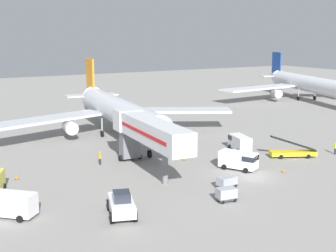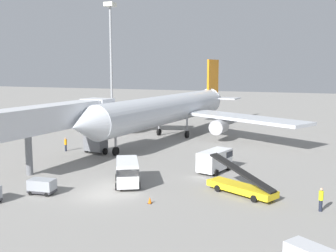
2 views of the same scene
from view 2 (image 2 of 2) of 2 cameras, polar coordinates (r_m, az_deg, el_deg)
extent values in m
plane|color=gray|center=(36.35, -9.50, -9.55)|extent=(300.00, 300.00, 0.00)
cylinder|color=silver|center=(62.60, -0.20, 2.32)|extent=(8.44, 35.18, 4.33)
cone|color=silver|center=(46.37, -11.54, 0.04)|extent=(4.70, 4.61, 4.24)
cone|color=silver|center=(81.35, 6.64, 3.89)|extent=(4.85, 6.87, 4.11)
cube|color=orange|center=(79.64, 6.27, 6.68)|extent=(0.96, 5.06, 6.92)
cube|color=silver|center=(78.50, 7.87, 3.86)|extent=(5.59, 4.27, 0.24)
cube|color=silver|center=(80.40, 4.38, 4.02)|extent=(5.59, 4.27, 0.24)
cube|color=silver|center=(61.01, 10.58, 1.10)|extent=(20.11, 14.15, 0.44)
cube|color=silver|center=(71.04, -7.26, 2.18)|extent=(20.79, 10.16, 0.44)
cylinder|color=#A8A8AD|center=(61.06, 7.11, -0.10)|extent=(2.49, 3.06, 2.17)
cylinder|color=#A8A8AD|center=(68.22, -5.50, 0.81)|extent=(2.49, 3.06, 2.17)
cylinder|color=gray|center=(51.44, -7.30, -2.03)|extent=(0.28, 0.28, 2.69)
cylinder|color=black|center=(51.70, -7.28, -3.50)|extent=(0.48, 1.13, 1.10)
cylinder|color=gray|center=(63.69, 2.66, 0.02)|extent=(0.28, 0.28, 2.69)
cylinder|color=black|center=(63.90, 2.66, -1.17)|extent=(0.48, 1.13, 1.10)
cylinder|color=gray|center=(65.92, -1.26, 0.31)|extent=(0.28, 0.28, 2.69)
cylinder|color=black|center=(66.12, -1.25, -0.84)|extent=(0.48, 1.13, 1.10)
cube|color=silver|center=(46.17, -16.12, 1.16)|extent=(4.41, 16.66, 2.70)
cube|color=red|center=(47.19, -17.50, 1.25)|extent=(1.24, 13.78, 0.44)
cube|color=silver|center=(53.02, -9.76, 2.25)|extent=(3.68, 3.09, 2.84)
cube|color=#232833|center=(54.05, -8.96, 2.65)|extent=(3.31, 0.53, 0.90)
cube|color=slate|center=(52.97, -10.05, -1.33)|extent=(2.70, 2.01, 3.84)
cylinder|color=black|center=(54.16, -11.22, -3.21)|extent=(0.37, 0.82, 0.80)
cylinder|color=black|center=(52.52, -8.73, -3.51)|extent=(0.37, 0.82, 0.80)
cylinder|color=slate|center=(44.37, -18.78, -3.79)|extent=(0.70, 0.70, 4.24)
cube|color=yellow|center=(36.54, 10.15, -8.53)|extent=(6.63, 4.49, 0.55)
cube|color=black|center=(36.16, 10.21, -6.35)|extent=(6.31, 3.81, 2.27)
cylinder|color=black|center=(37.18, 6.93, -8.60)|extent=(0.63, 0.47, 0.60)
cylinder|color=black|center=(38.40, 8.55, -8.08)|extent=(0.63, 0.47, 0.60)
cylinder|color=black|center=(34.88, 11.89, -9.87)|extent=(0.63, 0.47, 0.60)
cylinder|color=black|center=(36.18, 13.44, -9.25)|extent=(0.63, 0.47, 0.60)
cube|color=white|center=(38.82, -5.69, -6.29)|extent=(3.99, 5.19, 2.06)
cube|color=#1E232D|center=(37.12, -5.65, -6.24)|extent=(2.50, 2.30, 0.66)
cylinder|color=black|center=(37.67, -4.16, -8.27)|extent=(0.63, 0.77, 0.68)
cylinder|color=black|center=(37.64, -7.08, -8.33)|extent=(0.63, 0.77, 0.68)
cylinder|color=black|center=(40.54, -4.36, -7.07)|extent=(0.63, 0.77, 0.68)
cylinder|color=black|center=(40.51, -7.07, -7.12)|extent=(0.63, 0.77, 0.68)
cube|color=white|center=(43.64, 6.50, -4.70)|extent=(2.98, 4.87, 2.00)
cube|color=#1E232D|center=(44.87, 7.46, -3.78)|extent=(2.24, 1.89, 0.64)
cylinder|color=black|center=(45.49, 6.32, -5.39)|extent=(0.50, 0.74, 0.68)
cylinder|color=black|center=(44.66, 8.39, -5.69)|extent=(0.50, 0.74, 0.68)
cylinder|color=black|center=(43.12, 4.50, -6.13)|extent=(0.50, 0.74, 0.68)
cylinder|color=black|center=(42.24, 6.65, -6.47)|extent=(0.50, 0.74, 0.68)
cylinder|color=black|center=(37.00, -22.36, -9.47)|extent=(0.37, 0.17, 0.36)
cube|color=#38383D|center=(37.91, -17.11, -8.60)|extent=(2.36, 1.52, 0.22)
cube|color=#999EA5|center=(37.75, -17.14, -7.77)|extent=(2.36, 1.52, 0.92)
cylinder|color=black|center=(38.03, -15.61, -8.66)|extent=(0.37, 0.16, 0.36)
cylinder|color=black|center=(37.06, -16.54, -9.14)|extent=(0.37, 0.16, 0.36)
cylinder|color=black|center=(38.82, -17.63, -8.39)|extent=(0.37, 0.16, 0.36)
cylinder|color=black|center=(37.88, -18.60, -8.86)|extent=(0.37, 0.16, 0.36)
cylinder|color=#1E2333|center=(34.20, 20.46, -10.34)|extent=(0.37, 0.37, 0.90)
cylinder|color=#D8EA19|center=(33.96, 20.53, -9.05)|extent=(0.50, 0.50, 0.71)
sphere|color=tan|center=(33.82, 20.57, -8.24)|extent=(0.24, 0.24, 0.24)
cylinder|color=#1E2333|center=(55.63, -14.03, -2.96)|extent=(0.29, 0.29, 0.87)
cylinder|color=orange|center=(55.49, -14.05, -2.18)|extent=(0.39, 0.39, 0.69)
sphere|color=tan|center=(55.40, -14.07, -1.69)|extent=(0.23, 0.23, 0.23)
cube|color=black|center=(34.01, -2.54, -10.68)|extent=(0.36, 0.36, 0.03)
cone|color=orange|center=(33.92, -2.54, -10.24)|extent=(0.31, 0.31, 0.53)
cube|color=black|center=(47.09, -5.60, -5.32)|extent=(0.50, 0.50, 0.03)
cone|color=orange|center=(47.00, -5.61, -4.87)|extent=(0.42, 0.42, 0.73)
cylinder|color=#93969B|center=(103.34, -7.92, 9.14)|extent=(0.56, 0.56, 25.38)
cube|color=silver|center=(104.38, -8.07, 16.40)|extent=(2.40, 2.40, 1.00)
camera|label=1|loc=(55.67, -82.64, 7.49)|focal=49.87mm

